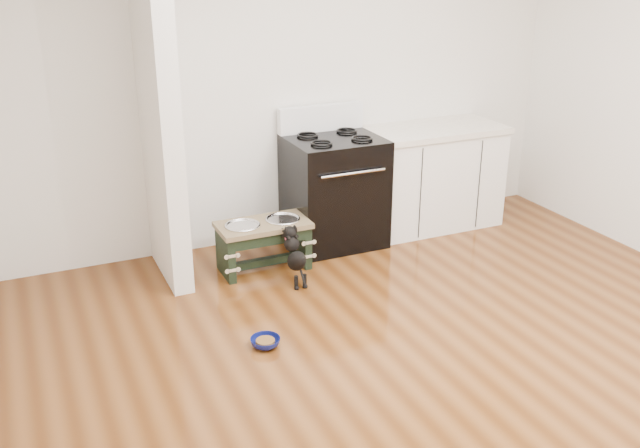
{
  "coord_description": "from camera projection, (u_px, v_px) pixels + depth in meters",
  "views": [
    {
      "loc": [
        -2.19,
        -2.98,
        2.41
      ],
      "look_at": [
        -0.2,
        1.45,
        0.49
      ],
      "focal_mm": 40.0,
      "sensor_mm": 36.0,
      "label": 1
    }
  ],
  "objects": [
    {
      "name": "room_shell",
      "position": [
        471.0,
        108.0,
        3.65
      ],
      "size": [
        5.0,
        5.0,
        5.0
      ],
      "color": "silver",
      "rests_on": "ground"
    },
    {
      "name": "puppy",
      "position": [
        295.0,
        254.0,
        5.34
      ],
      "size": [
        0.12,
        0.37,
        0.43
      ],
      "color": "black",
      "rests_on": "ground"
    },
    {
      "name": "dog_feeder",
      "position": [
        264.0,
        236.0,
        5.55
      ],
      "size": [
        0.71,
        0.38,
        0.41
      ],
      "color": "black",
      "rests_on": "ground"
    },
    {
      "name": "partition_wall",
      "position": [
        158.0,
        102.0,
        5.08
      ],
      "size": [
        0.15,
        0.8,
        2.7
      ],
      "primitive_type": "cube",
      "color": "silver",
      "rests_on": "ground"
    },
    {
      "name": "ground",
      "position": [
        450.0,
        377.0,
        4.25
      ],
      "size": [
        5.0,
        5.0,
        0.0
      ],
      "primitive_type": "plane",
      "color": "#4E270D",
      "rests_on": "ground"
    },
    {
      "name": "floor_bowl",
      "position": [
        265.0,
        342.0,
        4.56
      ],
      "size": [
        0.2,
        0.2,
        0.06
      ],
      "rotation": [
        0.0,
        0.0,
        0.04
      ],
      "color": "#0C1356",
      "rests_on": "ground"
    },
    {
      "name": "oven_range",
      "position": [
        334.0,
        189.0,
        6.0
      ],
      "size": [
        0.76,
        0.69,
        1.14
      ],
      "color": "black",
      "rests_on": "ground"
    },
    {
      "name": "cabinet_run",
      "position": [
        432.0,
        177.0,
        6.4
      ],
      "size": [
        1.24,
        0.64,
        0.91
      ],
      "color": "white",
      "rests_on": "ground"
    }
  ]
}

